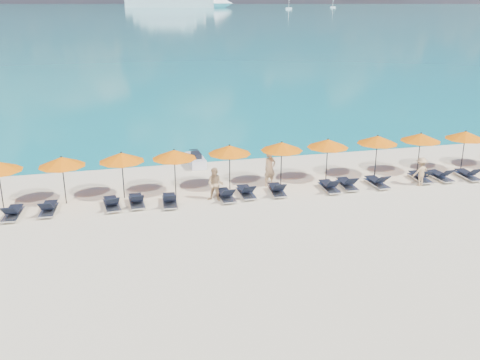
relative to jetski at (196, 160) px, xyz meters
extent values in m
plane|color=beige|center=(0.93, -9.55, -0.32)|extent=(1400.00, 1400.00, 0.00)
cube|color=#1FA9B2|center=(0.93, 650.45, -0.32)|extent=(1600.00, 1300.00, 0.01)
cube|color=white|center=(71.39, 585.04, 4.13)|extent=(97.80, 52.12, 8.91)
cone|color=white|center=(126.20, 563.73, 4.13)|extent=(25.37, 25.37, 19.60)
cube|color=white|center=(165.03, 462.12, 0.47)|extent=(5.94, 1.98, 1.59)
cylinder|color=white|center=(165.03, 462.12, 5.62)|extent=(0.36, 0.36, 9.91)
cube|color=white|center=(235.08, 522.80, 0.43)|extent=(5.60, 1.87, 1.49)
cylinder|color=white|center=(235.08, 522.80, 5.28)|extent=(0.34, 0.34, 9.33)
cube|color=silver|center=(0.00, 0.02, -0.05)|extent=(0.89, 2.21, 0.50)
cube|color=black|center=(0.01, -0.16, 0.32)|extent=(0.49, 0.93, 0.32)
cylinder|color=black|center=(-0.02, 0.57, 0.45)|extent=(0.50, 0.07, 0.05)
imported|color=tan|center=(3.02, -4.35, 0.58)|extent=(0.76, 0.61, 1.80)
imported|color=tan|center=(-0.04, -5.73, 0.47)|extent=(0.89, 0.73, 1.59)
imported|color=tan|center=(10.37, -6.14, 0.41)|extent=(1.00, 0.58, 1.46)
cylinder|color=black|center=(-9.45, -4.51, 0.78)|extent=(0.05, 0.05, 2.20)
cylinder|color=black|center=(-6.78, -4.43, 0.78)|extent=(0.05, 0.05, 2.20)
cone|color=orange|center=(-6.78, -4.43, 1.70)|extent=(2.10, 2.10, 0.42)
sphere|color=black|center=(-6.78, -4.43, 1.92)|extent=(0.08, 0.08, 0.08)
cylinder|color=black|center=(-4.15, -4.37, 0.78)|extent=(0.05, 0.05, 2.20)
cone|color=orange|center=(-4.15, -4.37, 1.70)|extent=(2.10, 2.10, 0.42)
sphere|color=black|center=(-4.15, -4.37, 1.92)|extent=(0.08, 0.08, 0.08)
cylinder|color=black|center=(-1.73, -4.48, 0.78)|extent=(0.05, 0.05, 2.20)
cone|color=orange|center=(-1.73, -4.48, 1.70)|extent=(2.10, 2.10, 0.42)
sphere|color=black|center=(-1.73, -4.48, 1.92)|extent=(0.08, 0.08, 0.08)
cylinder|color=black|center=(0.97, -4.32, 0.78)|extent=(0.05, 0.05, 2.20)
cone|color=orange|center=(0.97, -4.32, 1.70)|extent=(2.10, 2.10, 0.42)
sphere|color=black|center=(0.97, -4.32, 1.92)|extent=(0.08, 0.08, 0.08)
cylinder|color=black|center=(3.60, -4.36, 0.78)|extent=(0.05, 0.05, 2.20)
cone|color=orange|center=(3.60, -4.36, 1.70)|extent=(2.10, 2.10, 0.42)
sphere|color=black|center=(3.60, -4.36, 1.92)|extent=(0.08, 0.08, 0.08)
cylinder|color=black|center=(6.04, -4.38, 0.78)|extent=(0.05, 0.05, 2.20)
cone|color=orange|center=(6.04, -4.38, 1.70)|extent=(2.10, 2.10, 0.42)
sphere|color=black|center=(6.04, -4.38, 1.92)|extent=(0.08, 0.08, 0.08)
cylinder|color=black|center=(8.83, -4.32, 0.78)|extent=(0.05, 0.05, 2.20)
cone|color=orange|center=(8.83, -4.32, 1.70)|extent=(2.10, 2.10, 0.42)
sphere|color=black|center=(8.83, -4.32, 1.92)|extent=(0.08, 0.08, 0.08)
cylinder|color=black|center=(11.30, -4.39, 0.78)|extent=(0.05, 0.05, 2.20)
cone|color=orange|center=(11.30, -4.39, 1.70)|extent=(2.10, 2.10, 0.42)
sphere|color=black|center=(11.30, -4.39, 1.92)|extent=(0.08, 0.08, 0.08)
cylinder|color=black|center=(13.87, -4.57, 0.78)|extent=(0.05, 0.05, 2.20)
cone|color=orange|center=(13.87, -4.57, 1.70)|extent=(2.10, 2.10, 0.42)
sphere|color=black|center=(13.87, -4.57, 1.92)|extent=(0.08, 0.08, 0.08)
cube|color=silver|center=(-8.90, -5.62, -0.18)|extent=(0.78, 1.75, 0.06)
cube|color=black|center=(-8.87, -5.37, -0.02)|extent=(0.65, 1.15, 0.04)
cube|color=black|center=(-8.95, -6.17, 0.23)|extent=(0.60, 0.59, 0.43)
cube|color=silver|center=(-7.45, -5.47, -0.18)|extent=(0.76, 1.75, 0.06)
cube|color=black|center=(-7.43, -5.22, -0.02)|extent=(0.64, 1.14, 0.04)
cube|color=black|center=(-7.50, -6.01, 0.23)|extent=(0.59, 0.58, 0.43)
cube|color=silver|center=(-4.75, -5.53, -0.18)|extent=(0.79, 1.76, 0.06)
cube|color=black|center=(-4.78, -5.28, -0.02)|extent=(0.66, 1.15, 0.04)
cube|color=black|center=(-4.69, -6.08, 0.23)|extent=(0.60, 0.59, 0.43)
cube|color=silver|center=(-3.65, -5.46, -0.18)|extent=(0.68, 1.72, 0.06)
cube|color=black|center=(-3.66, -5.21, -0.02)|extent=(0.59, 1.12, 0.04)
cube|color=black|center=(-3.63, -6.01, 0.23)|extent=(0.57, 0.55, 0.43)
cube|color=silver|center=(-2.18, -5.77, -0.18)|extent=(0.74, 1.74, 0.06)
cube|color=black|center=(-2.16, -5.53, -0.02)|extent=(0.63, 1.14, 0.04)
cube|color=black|center=(-2.22, -6.32, 0.23)|extent=(0.59, 0.57, 0.43)
cube|color=silver|center=(0.44, -5.70, -0.18)|extent=(0.69, 1.72, 0.06)
cube|color=black|center=(0.43, -5.45, -0.02)|extent=(0.59, 1.12, 0.04)
cube|color=black|center=(0.47, -6.25, 0.23)|extent=(0.57, 0.56, 0.43)
cube|color=silver|center=(1.49, -5.51, -0.18)|extent=(0.62, 1.70, 0.06)
cube|color=black|center=(1.49, -5.26, -0.02)|extent=(0.55, 1.10, 0.04)
cube|color=black|center=(1.49, -6.06, 0.23)|extent=(0.55, 0.54, 0.43)
cube|color=silver|center=(3.01, -5.59, -0.18)|extent=(0.76, 1.75, 0.06)
cube|color=black|center=(3.03, -5.34, -0.02)|extent=(0.64, 1.14, 0.04)
cube|color=black|center=(2.96, -6.14, 0.23)|extent=(0.59, 0.58, 0.43)
cube|color=silver|center=(5.65, -5.74, -0.18)|extent=(0.70, 1.73, 0.06)
cube|color=black|center=(5.66, -5.49, -0.02)|extent=(0.60, 1.12, 0.04)
cube|color=black|center=(5.62, -6.29, 0.23)|extent=(0.57, 0.56, 0.43)
cube|color=silver|center=(6.65, -5.61, -0.18)|extent=(0.71, 1.73, 0.06)
cube|color=black|center=(6.66, -5.36, -0.02)|extent=(0.61, 1.13, 0.04)
cube|color=black|center=(6.62, -6.16, 0.23)|extent=(0.58, 0.57, 0.43)
cube|color=silver|center=(8.22, -5.72, -0.18)|extent=(0.67, 1.72, 0.06)
cube|color=black|center=(8.21, -5.47, -0.02)|extent=(0.58, 1.11, 0.04)
cube|color=black|center=(8.24, -6.27, 0.23)|extent=(0.56, 0.55, 0.43)
cube|color=silver|center=(10.79, -5.51, -0.18)|extent=(0.75, 1.74, 0.06)
cube|color=black|center=(10.81, -5.26, -0.02)|extent=(0.63, 1.14, 0.04)
cube|color=black|center=(10.75, -6.06, 0.23)|extent=(0.59, 0.58, 0.43)
cube|color=silver|center=(11.88, -5.61, -0.18)|extent=(0.71, 1.73, 0.06)
cube|color=black|center=(11.87, -5.36, -0.02)|extent=(0.61, 1.13, 0.04)
cube|color=black|center=(11.91, -6.15, 0.23)|extent=(0.58, 0.57, 0.43)
cube|color=silver|center=(13.40, -5.79, -0.18)|extent=(0.68, 1.72, 0.06)
cube|color=black|center=(13.41, -5.54, -0.02)|extent=(0.59, 1.12, 0.04)
cube|color=black|center=(13.38, -6.34, 0.23)|extent=(0.57, 0.56, 0.43)
camera|label=1|loc=(-4.61, -28.60, 8.59)|focal=40.00mm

